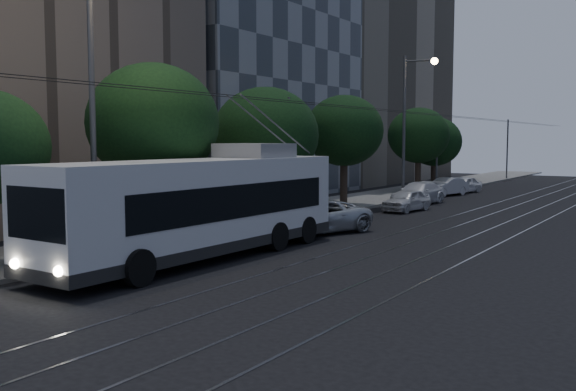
% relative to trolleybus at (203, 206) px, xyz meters
% --- Properties ---
extents(ground, '(120.00, 120.00, 0.00)m').
position_rel_trolleybus_xyz_m(ground, '(2.90, -0.99, -1.78)').
color(ground, black).
rests_on(ground, ground).
extents(sidewalk, '(5.00, 90.00, 0.15)m').
position_rel_trolleybus_xyz_m(sidewalk, '(-4.60, 19.01, -1.71)').
color(sidewalk, slate).
rests_on(sidewalk, ground).
extents(tram_rails, '(4.52, 90.00, 0.02)m').
position_rel_trolleybus_xyz_m(tram_rails, '(5.40, 19.01, -1.78)').
color(tram_rails, gray).
rests_on(tram_rails, ground).
extents(overhead_wires, '(2.23, 90.00, 6.00)m').
position_rel_trolleybus_xyz_m(overhead_wires, '(-2.07, 19.01, 1.68)').
color(overhead_wires, black).
rests_on(overhead_wires, ground).
extents(building_glass_mid, '(14.40, 18.40, 26.80)m').
position_rel_trolleybus_xyz_m(building_glass_mid, '(-16.10, 21.01, 11.63)').
color(building_glass_mid, '#393F48').
rests_on(building_glass_mid, ground).
extents(building_tan_far, '(14.40, 22.40, 34.80)m').
position_rel_trolleybus_xyz_m(building_tan_far, '(-16.10, 41.01, 15.63)').
color(building_tan_far, gray).
rests_on(building_tan_far, ground).
extents(trolleybus, '(2.88, 13.03, 5.63)m').
position_rel_trolleybus_xyz_m(trolleybus, '(0.00, 0.00, 0.00)').
color(trolleybus, silver).
rests_on(trolleybus, ground).
extents(pickup_silver, '(4.00, 5.66, 1.43)m').
position_rel_trolleybus_xyz_m(pickup_silver, '(0.20, 7.01, -1.07)').
color(pickup_silver, '#B7BBC0').
rests_on(pickup_silver, ground).
extents(car_white_a, '(1.87, 3.79, 1.24)m').
position_rel_trolleybus_xyz_m(car_white_a, '(0.20, 17.15, -1.16)').
color(car_white_a, silver).
rests_on(car_white_a, ground).
extents(car_white_b, '(2.37, 4.87, 1.36)m').
position_rel_trolleybus_xyz_m(car_white_b, '(-0.75, 21.28, -1.10)').
color(car_white_b, silver).
rests_on(car_white_b, ground).
extents(car_white_c, '(2.35, 4.14, 1.29)m').
position_rel_trolleybus_xyz_m(car_white_c, '(-1.33, 28.01, -1.14)').
color(car_white_c, silver).
rests_on(car_white_c, ground).
extents(car_white_d, '(2.14, 3.85, 1.24)m').
position_rel_trolleybus_xyz_m(car_white_d, '(-1.06, 31.21, -1.17)').
color(car_white_d, white).
rests_on(car_white_d, ground).
extents(tree_1, '(5.04, 5.04, 6.92)m').
position_rel_trolleybus_xyz_m(tree_1, '(-3.60, 1.36, 2.85)').
color(tree_1, black).
rests_on(tree_1, ground).
extents(tree_2, '(5.26, 5.26, 6.59)m').
position_rel_trolleybus_xyz_m(tree_2, '(-4.10, 9.53, 2.43)').
color(tree_2, black).
rests_on(tree_2, ground).
extents(tree_3, '(4.60, 4.60, 6.60)m').
position_rel_trolleybus_xyz_m(tree_3, '(-3.60, 16.81, 2.73)').
color(tree_3, black).
rests_on(tree_3, ground).
extents(tree_4, '(4.51, 4.51, 6.35)m').
position_rel_trolleybus_xyz_m(tree_4, '(-3.60, 28.41, 2.52)').
color(tree_4, black).
rests_on(tree_4, ground).
extents(tree_5, '(4.24, 4.24, 5.76)m').
position_rel_trolleybus_xyz_m(tree_5, '(-3.60, 31.68, 2.05)').
color(tree_5, black).
rests_on(tree_5, ground).
extents(streetlamp_near, '(2.65, 0.44, 11.12)m').
position_rel_trolleybus_xyz_m(streetlamp_near, '(-2.47, -2.11, 4.85)').
color(streetlamp_near, '#505052').
rests_on(streetlamp_near, ground).
extents(streetlamp_far, '(2.29, 0.44, 9.36)m').
position_rel_trolleybus_xyz_m(streetlamp_far, '(-1.90, 22.57, 3.89)').
color(streetlamp_far, '#505052').
rests_on(streetlamp_far, ground).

